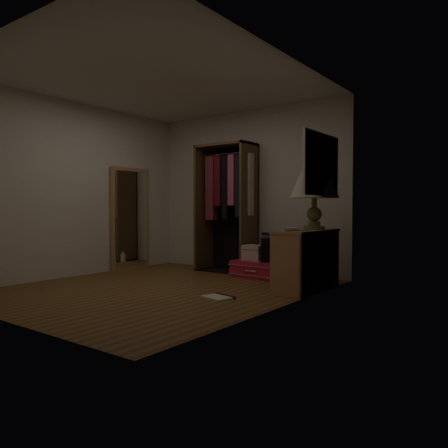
{
  "coord_description": "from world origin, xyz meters",
  "views": [
    {
      "loc": [
        3.94,
        -3.95,
        1.01
      ],
      "look_at": [
        0.3,
        0.95,
        0.8
      ],
      "focal_mm": 35.0,
      "sensor_mm": 36.0,
      "label": 1
    }
  ],
  "objects": [
    {
      "name": "brass_tray",
      "position": [
        1.54,
        0.78,
        0.76
      ],
      "size": [
        0.3,
        0.3,
        0.02
      ],
      "rotation": [
        0.0,
        0.0,
        -0.15
      ],
      "color": "#A3733E",
      "rests_on": "console_bookshelf"
    },
    {
      "name": "table_lamp",
      "position": [
        1.54,
        1.22,
        1.32
      ],
      "size": [
        0.82,
        0.82,
        0.78
      ],
      "rotation": [
        0.0,
        0.0,
        0.41
      ],
      "color": "#51592B",
      "rests_on": "console_bookshelf"
    },
    {
      "name": "train_case",
      "position": [
        0.43,
        1.53,
        0.36
      ],
      "size": [
        0.35,
        0.26,
        0.24
      ],
      "rotation": [
        0.0,
        0.0,
        -0.09
      ],
      "color": "#BFAA92",
      "rests_on": "pink_suitcase"
    },
    {
      "name": "black_bag",
      "position": [
        0.81,
        1.51,
        0.47
      ],
      "size": [
        0.46,
        0.38,
        0.42
      ],
      "rotation": [
        0.0,
        0.0,
        0.4
      ],
      "color": "black",
      "rests_on": "pink_suitcase"
    },
    {
      "name": "ceramic_bowl",
      "position": [
        1.49,
        0.65,
        0.77
      ],
      "size": [
        0.2,
        0.2,
        0.04
      ],
      "primitive_type": "imported",
      "rotation": [
        0.0,
        0.0,
        0.18
      ],
      "color": "#AACCB0",
      "rests_on": "console_bookshelf"
    },
    {
      "name": "open_wardrobe",
      "position": [
        -0.23,
        1.77,
        1.21
      ],
      "size": [
        0.99,
        0.5,
        2.05
      ],
      "color": "brown",
      "rests_on": "ground"
    },
    {
      "name": "white_jug",
      "position": [
        -0.74,
        1.6,
        0.08
      ],
      "size": [
        0.12,
        0.12,
        0.18
      ],
      "rotation": [
        0.0,
        0.0,
        -0.17
      ],
      "color": "white",
      "rests_on": "ground"
    },
    {
      "name": "room_walls",
      "position": [
        0.08,
        0.04,
        1.5
      ],
      "size": [
        3.52,
        4.02,
        2.6
      ],
      "color": "beige",
      "rests_on": "ground"
    },
    {
      "name": "floor_mirror",
      "position": [
        -1.7,
        1.0,
        0.85
      ],
      "size": [
        0.06,
        0.8,
        1.7
      ],
      "color": "#AD7B54",
      "rests_on": "ground"
    },
    {
      "name": "pink_suitcase",
      "position": [
        0.57,
        1.53,
        0.12
      ],
      "size": [
        0.83,
        0.62,
        0.25
      ],
      "rotation": [
        0.0,
        0.0,
        -0.03
      ],
      "color": "#C0173B",
      "rests_on": "ground"
    },
    {
      "name": "console_bookshelf",
      "position": [
        1.54,
        1.04,
        0.39
      ],
      "size": [
        0.42,
        1.12,
        0.75
      ],
      "color": "#AD7A53",
      "rests_on": "ground"
    },
    {
      "name": "ground",
      "position": [
        0.0,
        0.0,
        0.0
      ],
      "size": [
        4.0,
        4.0,
        0.0
      ],
      "primitive_type": "plane",
      "color": "brown",
      "rests_on": "ground"
    },
    {
      "name": "floor_book",
      "position": [
        0.97,
        -0.05,
        0.01
      ],
      "size": [
        0.37,
        0.32,
        0.03
      ],
      "rotation": [
        0.0,
        0.0,
        -0.22
      ],
      "color": "beige",
      "rests_on": "ground"
    }
  ]
}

